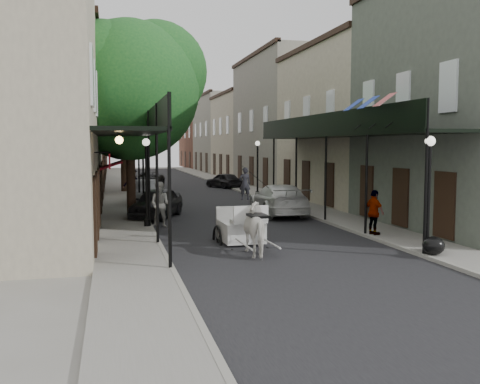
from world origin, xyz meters
TOP-DOWN VIEW (x-y plane):
  - ground at (0.00, 0.00)m, footprint 140.00×140.00m
  - road at (0.00, 20.00)m, footprint 8.00×90.00m
  - sidewalk_left at (-5.00, 20.00)m, footprint 2.20×90.00m
  - sidewalk_right at (5.00, 20.00)m, footprint 2.20×90.00m
  - building_row_left at (-8.60, 30.00)m, footprint 5.00×80.00m
  - building_row_right at (8.60, 30.00)m, footprint 5.00×80.00m
  - gallery_left at (-4.79, 6.98)m, footprint 2.20×18.05m
  - gallery_right at (4.79, 6.98)m, footprint 2.20×18.05m
  - tree_near at (-4.20, 10.18)m, footprint 7.31×6.80m
  - tree_far at (-4.25, 24.18)m, footprint 6.45×6.00m
  - lamppost_right_near at (4.10, -2.00)m, footprint 0.32×0.32m
  - lamppost_left at (-4.10, 6.00)m, footprint 0.32×0.32m
  - lamppost_right_far at (4.10, 18.00)m, footprint 0.32×0.32m
  - horse at (-0.95, -0.33)m, footprint 0.96×2.00m
  - carriage at (-1.03, 2.27)m, footprint 1.79×2.50m
  - pedestrian_walking at (-3.50, 6.24)m, footprint 1.17×1.04m
  - pedestrian_sidewalk_left at (-4.20, 19.02)m, footprint 1.45×1.16m
  - pedestrian_sidewalk_right at (4.20, 1.69)m, footprint 0.64×1.08m
  - car_left_near at (-3.41, 9.43)m, footprint 3.27×4.64m
  - car_left_mid at (-3.60, 15.82)m, footprint 2.11×4.54m
  - car_left_far at (-2.60, 29.19)m, footprint 3.63×5.15m
  - car_right_near at (2.71, 9.00)m, footprint 2.56×5.56m
  - car_right_far at (3.60, 26.65)m, footprint 2.81×4.05m
  - trash_bags at (4.32, -2.03)m, footprint 0.94×1.09m

SIDE VIEW (x-z plane):
  - ground at x=0.00m, z-range 0.00..0.00m
  - road at x=0.00m, z-range 0.00..0.01m
  - sidewalk_left at x=-5.00m, z-range 0.00..0.12m
  - sidewalk_right at x=5.00m, z-range 0.00..0.12m
  - trash_bags at x=4.32m, z-range 0.10..0.68m
  - car_right_far at x=3.60m, z-range 0.00..1.28m
  - car_left_far at x=-2.60m, z-range 0.00..1.30m
  - car_left_mid at x=-3.60m, z-range 0.00..1.44m
  - car_left_near at x=-3.41m, z-range 0.00..1.47m
  - car_right_near at x=2.71m, z-range 0.00..1.57m
  - horse at x=-0.95m, z-range 0.00..1.67m
  - pedestrian_sidewalk_right at x=4.20m, z-range 0.12..1.84m
  - pedestrian_walking at x=-3.50m, z-range 0.00..1.98m
  - carriage at x=-1.03m, z-range -0.31..2.48m
  - pedestrian_sidewalk_left at x=-4.20m, z-range 0.12..2.09m
  - lamppost_right_near at x=4.10m, z-range 0.19..3.90m
  - lamppost_left at x=-4.10m, z-range 0.19..3.90m
  - lamppost_right_far at x=4.10m, z-range 0.19..3.90m
  - gallery_left at x=-4.79m, z-range 1.61..6.49m
  - gallery_right at x=4.79m, z-range 1.61..6.49m
  - building_row_left at x=-8.60m, z-range 0.00..10.50m
  - building_row_right at x=8.60m, z-range 0.00..10.50m
  - tree_far at x=-4.25m, z-range 1.53..10.14m
  - tree_near at x=-4.20m, z-range 1.67..11.30m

